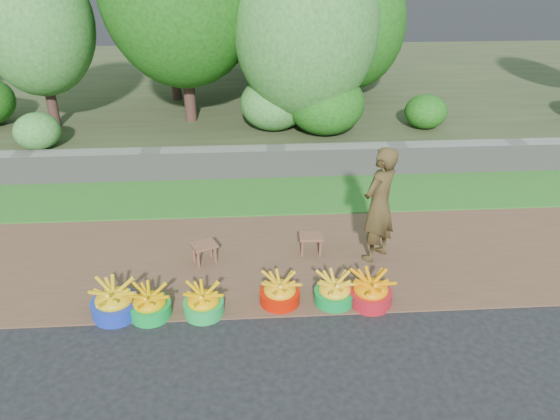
{
  "coord_description": "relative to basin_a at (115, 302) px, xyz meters",
  "views": [
    {
      "loc": [
        -0.52,
        -5.08,
        4.1
      ],
      "look_at": [
        -0.1,
        1.3,
        0.75
      ],
      "focal_mm": 35.0,
      "sensor_mm": 36.0,
      "label": 1
    }
  ],
  "objects": [
    {
      "name": "dirt_shoulder",
      "position": [
        2.12,
        1.06,
        -0.18
      ],
      "size": [
        80.0,
        2.5,
        0.02
      ],
      "primitive_type": "cube",
      "color": "brown",
      "rests_on": "ground"
    },
    {
      "name": "basin_a",
      "position": [
        0.0,
        0.0,
        0.0
      ],
      "size": [
        0.56,
        0.56,
        0.41
      ],
      "color": "#172FA9",
      "rests_on": "ground"
    },
    {
      "name": "basin_d",
      "position": [
        1.95,
        0.09,
        -0.02
      ],
      "size": [
        0.49,
        0.49,
        0.37
      ],
      "color": "#BC1402",
      "rests_on": "ground"
    },
    {
      "name": "basin_f",
      "position": [
        3.04,
        0.02,
        -0.01
      ],
      "size": [
        0.53,
        0.53,
        0.39
      ],
      "color": "#A6141E",
      "rests_on": "ground"
    },
    {
      "name": "basin_c",
      "position": [
        1.04,
        -0.05,
        -0.03
      ],
      "size": [
        0.48,
        0.48,
        0.36
      ],
      "color": "green",
      "rests_on": "ground"
    },
    {
      "name": "earth_bank",
      "position": [
        2.12,
        8.81,
        0.06
      ],
      "size": [
        80.0,
        10.0,
        0.5
      ],
      "primitive_type": "cube",
      "color": "#374023",
      "rests_on": "ground"
    },
    {
      "name": "basin_e",
      "position": [
        2.61,
        0.06,
        -0.02
      ],
      "size": [
        0.49,
        0.49,
        0.37
      ],
      "color": "#088935",
      "rests_on": "ground"
    },
    {
      "name": "ground_plane",
      "position": [
        2.12,
        -0.19,
        -0.19
      ],
      "size": [
        120.0,
        120.0,
        0.0
      ],
      "primitive_type": "plane",
      "color": "black",
      "rests_on": "ground"
    },
    {
      "name": "grass_verge",
      "position": [
        2.12,
        3.06,
        -0.17
      ],
      "size": [
        80.0,
        1.5,
        0.04
      ],
      "primitive_type": "cube",
      "color": "#2B6A21",
      "rests_on": "ground"
    },
    {
      "name": "stool_left",
      "position": [
        0.99,
        1.05,
        0.06
      ],
      "size": [
        0.39,
        0.36,
        0.28
      ],
      "rotation": [
        0.0,
        0.0,
        0.43
      ],
      "color": "brown",
      "rests_on": "dirt_shoulder"
    },
    {
      "name": "retaining_wall",
      "position": [
        2.12,
        3.91,
        0.09
      ],
      "size": [
        80.0,
        0.35,
        0.55
      ],
      "primitive_type": "cube",
      "color": "slate",
      "rests_on": "ground"
    },
    {
      "name": "stool_right",
      "position": [
        2.45,
        1.18,
        0.06
      ],
      "size": [
        0.33,
        0.26,
        0.29
      ],
      "rotation": [
        0.0,
        0.0,
        -0.05
      ],
      "color": "brown",
      "rests_on": "dirt_shoulder"
    },
    {
      "name": "vendor_woman",
      "position": [
        3.32,
        1.03,
        0.64
      ],
      "size": [
        0.69,
        0.69,
        1.62
      ],
      "primitive_type": "imported",
      "rotation": [
        0.0,
        0.0,
        3.9
      ],
      "color": "black",
      "rests_on": "dirt_shoulder"
    },
    {
      "name": "vegetation",
      "position": [
        -0.34,
        6.74,
        2.5
      ],
      "size": [
        23.47,
        7.56,
        4.61
      ],
      "color": "#38231D",
      "rests_on": "earth_bank"
    },
    {
      "name": "basin_b",
      "position": [
        0.41,
        -0.05,
        -0.02
      ],
      "size": [
        0.49,
        0.49,
        0.36
      ],
      "color": "#089634",
      "rests_on": "ground"
    }
  ]
}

